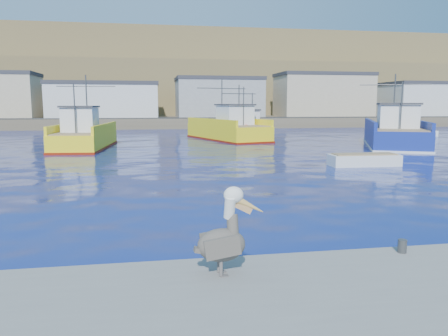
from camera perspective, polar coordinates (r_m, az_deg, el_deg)
name	(u,v)px	position (r m, az deg, el deg)	size (l,w,h in m)	color
ground	(240,236)	(12.86, 2.14, -8.91)	(260.00, 260.00, 0.00)	navy
dock_bollards	(300,252)	(9.70, 9.91, -10.77)	(36.20, 0.20, 0.30)	#4C4C4C
far_shore	(158,86)	(121.37, -8.68, 10.60)	(200.00, 81.00, 24.00)	brown
trawler_yellow_a	(85,136)	(40.42, -17.73, 3.95)	(5.19, 11.63, 6.52)	yellow
trawler_yellow_b	(228,129)	(48.10, 0.54, 5.05)	(7.89, 13.41, 6.69)	yellow
trawler_blue	(394,134)	(43.31, 21.37, 4.17)	(9.69, 13.97, 6.76)	navy
boat_orange	(243,130)	(49.31, 2.51, 5.01)	(4.96, 8.60, 6.05)	#F22405
skiff_mid	(364,161)	(28.77, 17.83, 0.88)	(4.38, 1.66, 0.94)	silver
skiff_far	(424,133)	(60.25, 24.66, 4.16)	(2.05, 4.38, 0.92)	silver
pelican	(224,237)	(8.57, 0.00, -9.06)	(1.41, 0.61, 1.74)	#595451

